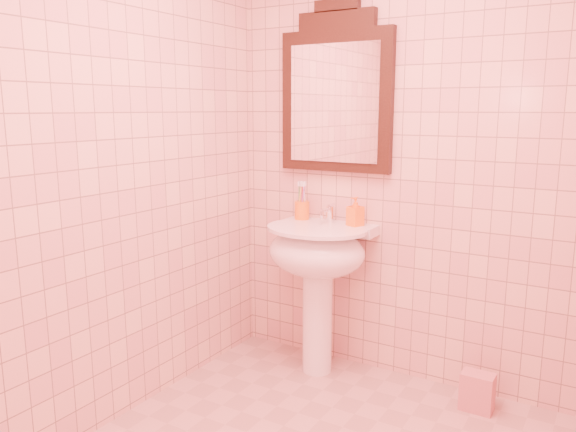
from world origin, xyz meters
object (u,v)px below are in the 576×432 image
Objects in this scene: pedestal_sink at (317,262)px; towel at (477,392)px; toothbrush_cup at (302,210)px; mirror at (336,94)px; soap_dispenser at (355,212)px.

pedestal_sink reaches higher than towel.
mirror is at bearing 17.04° from toothbrush_cup.
pedestal_sink is 0.35m from toothbrush_cup.
soap_dispenser is at bearing -22.01° from mirror.
pedestal_sink is at bearing -120.04° from soap_dispenser.
toothbrush_cup reaches higher than pedestal_sink.
pedestal_sink is 4.40× the size of towel.
toothbrush_cup is 1.03× the size of towel.
mirror is at bearing 169.88° from towel.
mirror is at bearing 90.00° from pedestal_sink.
mirror is (-0.00, 0.20, 0.93)m from pedestal_sink.
toothbrush_cup is (-0.18, -0.06, -0.67)m from mirror.
soap_dispenser is 0.84× the size of towel.
mirror is 0.70m from toothbrush_cup.
soap_dispenser reaches higher than pedestal_sink.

